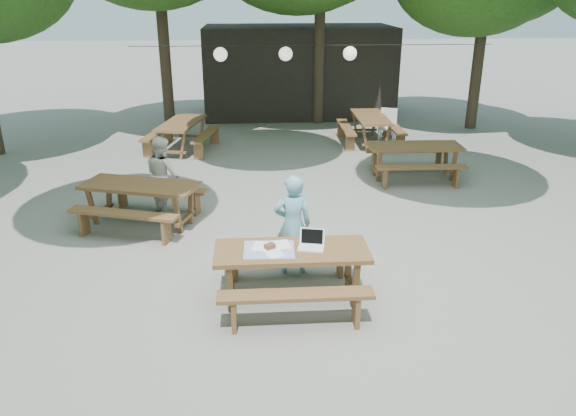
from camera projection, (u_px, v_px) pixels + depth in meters
The scene contains 13 objects.
ground at pixel (322, 245), 9.12m from camera, with size 80.00×80.00×0.00m, color slate.
pavilion at pixel (298, 70), 18.40m from camera, with size 6.00×3.00×2.80m, color black.
main_picnic_table at pixel (292, 274), 7.38m from camera, with size 2.00×1.58×0.75m.
picnic_table_nw at pixel (142, 203), 9.81m from camera, with size 2.29×2.08×0.75m.
picnic_table_ne at pixel (414, 161), 12.24m from camera, with size 2.03×1.64×0.75m.
picnic_table_far_w at pixel (182, 136), 14.35m from camera, with size 1.94×2.18×0.75m.
picnic_table_far_e at pixel (370, 129), 15.01m from camera, with size 1.62×2.01×0.75m.
woman at pixel (293, 225), 8.02m from camera, with size 0.54×0.36×1.48m, color #6AA6C1.
second_person at pixel (163, 174), 10.30m from camera, with size 0.69×0.54×1.42m, color silver.
plastic_chair at pixel (387, 133), 15.17m from camera, with size 0.57×0.57×0.90m.
laptop at pixel (311, 243), 7.29m from camera, with size 0.38×0.33×0.24m.
tabletop_clutter at pixel (270, 249), 7.23m from camera, with size 0.67×0.58×0.08m.
paper_lanterns at pixel (286, 54), 13.80m from camera, with size 9.00×0.34×0.38m.
Camera 1 is at (-1.12, -8.21, 3.88)m, focal length 35.00 mm.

